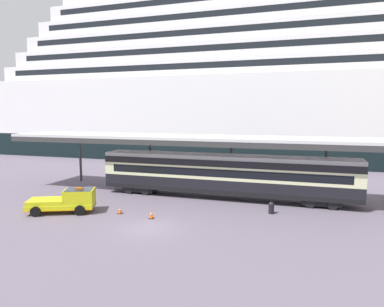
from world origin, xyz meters
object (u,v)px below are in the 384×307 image
at_px(service_truck, 68,200).
at_px(traffic_cone_mid, 272,208).
at_px(quay_bollard, 271,207).
at_px(traffic_cone_near, 151,214).
at_px(cruise_ship, 342,80).
at_px(traffic_cone_far, 120,210).
at_px(train_carriage, 224,174).

distance_m(service_truck, traffic_cone_mid, 16.45).
bearing_deg(quay_bollard, traffic_cone_near, -154.11).
distance_m(cruise_ship, traffic_cone_far, 47.04).
height_order(traffic_cone_near, traffic_cone_mid, traffic_cone_mid).
bearing_deg(train_carriage, service_truck, -142.65).
distance_m(traffic_cone_far, quay_bollard, 12.08).
bearing_deg(traffic_cone_far, service_truck, -167.39).
relative_size(traffic_cone_mid, traffic_cone_far, 1.28).
bearing_deg(traffic_cone_mid, quay_bollard, -89.20).
xyz_separation_m(traffic_cone_far, quay_bollard, (11.49, 3.73, 0.22)).
bearing_deg(cruise_ship, quay_bollard, -102.25).
height_order(cruise_ship, traffic_cone_near, cruise_ship).
bearing_deg(train_carriage, traffic_cone_mid, -36.72).
bearing_deg(traffic_cone_near, service_truck, -175.89).
relative_size(traffic_cone_mid, quay_bollard, 0.80).
relative_size(train_carriage, traffic_cone_far, 39.62).
xyz_separation_m(train_carriage, traffic_cone_far, (-6.82, -7.47, -2.02)).
bearing_deg(quay_bollard, service_truck, -163.43).
relative_size(service_truck, traffic_cone_mid, 7.27).
height_order(train_carriage, traffic_cone_near, train_carriage).
xyz_separation_m(traffic_cone_near, quay_bollard, (8.56, 4.16, 0.17)).
bearing_deg(train_carriage, traffic_cone_near, -116.25).
xyz_separation_m(cruise_ship, service_truck, (-23.71, -41.65, -12.49)).
xyz_separation_m(train_carriage, traffic_cone_near, (-3.89, -7.89, -1.97)).
relative_size(cruise_ship, quay_bollard, 136.56).
distance_m(cruise_ship, train_carriage, 37.30).
bearing_deg(traffic_cone_mid, traffic_cone_near, -152.71).
height_order(cruise_ship, quay_bollard, cruise_ship).
xyz_separation_m(train_carriage, service_truck, (-11.01, -8.41, -1.32)).
bearing_deg(traffic_cone_mid, cruise_ship, 77.66).
bearing_deg(train_carriage, quay_bollard, -38.69).
bearing_deg(quay_bollard, traffic_cone_far, -162.02).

